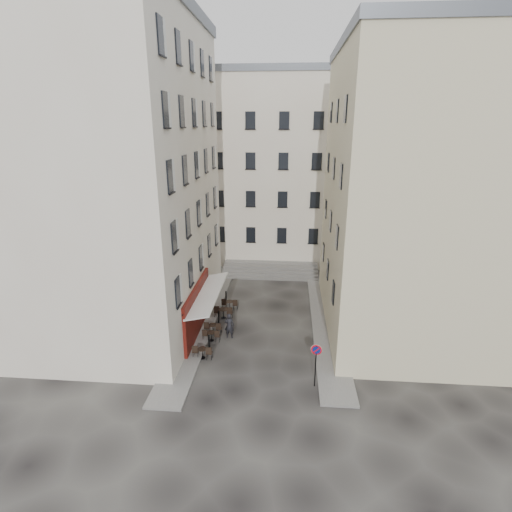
# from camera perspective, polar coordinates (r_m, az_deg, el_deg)

# --- Properties ---
(ground) EXTENTS (90.00, 90.00, 0.00)m
(ground) POSITION_cam_1_polar(r_m,az_deg,el_deg) (27.00, 0.67, -12.26)
(ground) COLOR black
(ground) RESTS_ON ground
(sidewalk_left) EXTENTS (2.00, 22.00, 0.12)m
(sidewalk_left) POSITION_cam_1_polar(r_m,az_deg,el_deg) (31.04, -7.17, -7.94)
(sidewalk_left) COLOR slate
(sidewalk_left) RESTS_ON ground
(sidewalk_right) EXTENTS (2.00, 18.00, 0.12)m
(sidewalk_right) POSITION_cam_1_polar(r_m,az_deg,el_deg) (29.68, 9.93, -9.40)
(sidewalk_right) COLOR slate
(sidewalk_right) RESTS_ON ground
(building_left) EXTENTS (12.20, 16.20, 20.60)m
(building_left) POSITION_cam_1_polar(r_m,az_deg,el_deg) (29.04, -20.28, 10.46)
(building_left) COLOR beige
(building_left) RESTS_ON ground
(building_right) EXTENTS (12.20, 14.20, 18.60)m
(building_right) POSITION_cam_1_polar(r_m,az_deg,el_deg) (28.43, 23.15, 7.92)
(building_right) COLOR beige
(building_right) RESTS_ON ground
(building_back) EXTENTS (18.20, 10.20, 18.60)m
(building_back) POSITION_cam_1_polar(r_m,az_deg,el_deg) (42.46, 1.27, 12.42)
(building_back) COLOR beige
(building_back) RESTS_ON ground
(cafe_storefront) EXTENTS (1.74, 7.30, 3.50)m
(cafe_storefront) POSITION_cam_1_polar(r_m,az_deg,el_deg) (27.58, -8.21, -7.34)
(cafe_storefront) COLOR #46100A
(cafe_storefront) RESTS_ON ground
(stone_steps) EXTENTS (9.00, 3.15, 0.80)m
(stone_steps) POSITION_cam_1_polar(r_m,az_deg,el_deg) (38.19, 2.06, -2.06)
(stone_steps) COLOR #63605E
(stone_steps) RESTS_ON ground
(bollard_near) EXTENTS (0.12, 0.12, 0.98)m
(bollard_near) POSITION_cam_1_polar(r_m,az_deg,el_deg) (26.28, -6.73, -12.00)
(bollard_near) COLOR black
(bollard_near) RESTS_ON ground
(bollard_mid) EXTENTS (0.12, 0.12, 0.98)m
(bollard_mid) POSITION_cam_1_polar(r_m,az_deg,el_deg) (29.29, -5.38, -8.55)
(bollard_mid) COLOR black
(bollard_mid) RESTS_ON ground
(bollard_far) EXTENTS (0.12, 0.12, 0.98)m
(bollard_far) POSITION_cam_1_polar(r_m,az_deg,el_deg) (32.40, -4.31, -5.76)
(bollard_far) COLOR black
(bollard_far) RESTS_ON ground
(no_parking_sign) EXTENTS (0.58, 0.15, 2.59)m
(no_parking_sign) POSITION_cam_1_polar(r_m,az_deg,el_deg) (22.36, 8.57, -14.12)
(no_parking_sign) COLOR black
(no_parking_sign) RESTS_ON ground
(bistro_table_a) EXTENTS (1.23, 0.58, 0.87)m
(bistro_table_a) POSITION_cam_1_polar(r_m,az_deg,el_deg) (25.39, -7.65, -13.45)
(bistro_table_a) COLOR black
(bistro_table_a) RESTS_ON ground
(bistro_table_b) EXTENTS (1.18, 0.55, 0.83)m
(bistro_table_b) POSITION_cam_1_polar(r_m,az_deg,el_deg) (27.13, -6.39, -11.19)
(bistro_table_b) COLOR black
(bistro_table_b) RESTS_ON ground
(bistro_table_c) EXTENTS (1.21, 0.57, 0.85)m
(bistro_table_c) POSITION_cam_1_polar(r_m,az_deg,el_deg) (27.98, -6.17, -10.17)
(bistro_table_c) COLOR black
(bistro_table_c) RESTS_ON ground
(bistro_table_d) EXTENTS (1.41, 0.66, 0.99)m
(bistro_table_d) POSITION_cam_1_polar(r_m,az_deg,el_deg) (29.86, -4.67, -8.03)
(bistro_table_d) COLOR black
(bistro_table_d) RESTS_ON ground
(bistro_table_e) EXTENTS (1.25, 0.59, 0.88)m
(bistro_table_e) POSITION_cam_1_polar(r_m,az_deg,el_deg) (31.21, -3.77, -6.88)
(bistro_table_e) COLOR black
(bistro_table_e) RESTS_ON ground
(pedestrian) EXTENTS (0.68, 0.48, 1.78)m
(pedestrian) POSITION_cam_1_polar(r_m,az_deg,el_deg) (27.20, -3.84, -9.91)
(pedestrian) COLOR black
(pedestrian) RESTS_ON ground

